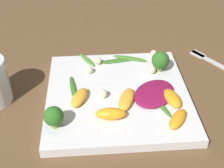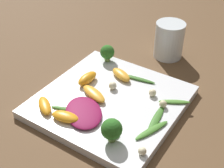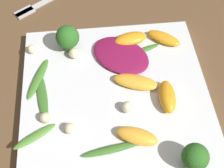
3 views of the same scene
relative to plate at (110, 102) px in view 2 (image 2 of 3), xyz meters
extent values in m
plane|color=brown|center=(0.00, 0.00, -0.01)|extent=(2.40, 2.40, 0.00)
cube|color=white|center=(0.00, 0.00, 0.00)|extent=(0.29, 0.29, 0.02)
cylinder|color=white|center=(0.02, 0.26, 0.04)|extent=(0.08, 0.08, 0.10)
ellipsoid|color=maroon|center=(-0.02, -0.07, 0.01)|extent=(0.12, 0.12, 0.01)
ellipsoid|color=orange|center=(-0.08, 0.02, 0.02)|extent=(0.03, 0.06, 0.02)
ellipsoid|color=orange|center=(-0.10, -0.10, 0.02)|extent=(0.06, 0.05, 0.01)
ellipsoid|color=#FCAD33|center=(-0.02, 0.08, 0.02)|extent=(0.06, 0.05, 0.02)
ellipsoid|color=#FCAD33|center=(-0.03, -0.01, 0.02)|extent=(0.08, 0.05, 0.01)
ellipsoid|color=orange|center=(-0.04, -0.10, 0.02)|extent=(0.06, 0.04, 0.02)
cylinder|color=#7A9E51|center=(0.07, -0.10, 0.02)|extent=(0.01, 0.01, 0.02)
sphere|color=#2D6B23|center=(0.07, -0.10, 0.04)|extent=(0.04, 0.04, 0.04)
cylinder|color=#7A9E51|center=(-0.09, 0.12, 0.02)|extent=(0.01, 0.01, 0.02)
sphere|color=#2D6B23|center=(-0.09, 0.12, 0.03)|extent=(0.04, 0.04, 0.04)
ellipsoid|color=#3D7528|center=(0.11, -0.01, 0.01)|extent=(0.03, 0.09, 0.00)
ellipsoid|color=#47842D|center=(0.12, -0.04, 0.01)|extent=(0.04, 0.08, 0.01)
ellipsoid|color=#3D7528|center=(-0.06, -0.08, 0.01)|extent=(0.06, 0.03, 0.00)
ellipsoid|color=#518E33|center=(0.12, 0.06, 0.01)|extent=(0.06, 0.04, 0.01)
ellipsoid|color=#3D7528|center=(0.02, 0.09, 0.01)|extent=(0.09, 0.02, 0.01)
sphere|color=beige|center=(0.13, -0.10, 0.02)|extent=(0.02, 0.02, 0.02)
sphere|color=beige|center=(0.07, 0.06, 0.02)|extent=(0.02, 0.02, 0.02)
sphere|color=beige|center=(0.11, 0.04, 0.02)|extent=(0.02, 0.02, 0.02)
sphere|color=beige|center=(-0.01, 0.03, 0.02)|extent=(0.02, 0.02, 0.02)
sphere|color=beige|center=(0.06, -0.08, 0.02)|extent=(0.02, 0.02, 0.02)
camera|label=1|loc=(-0.50, 0.05, 0.41)|focal=50.00mm
camera|label=2|loc=(0.29, -0.43, 0.43)|focal=50.00mm
camera|label=3|loc=(0.03, 0.26, 0.42)|focal=50.00mm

